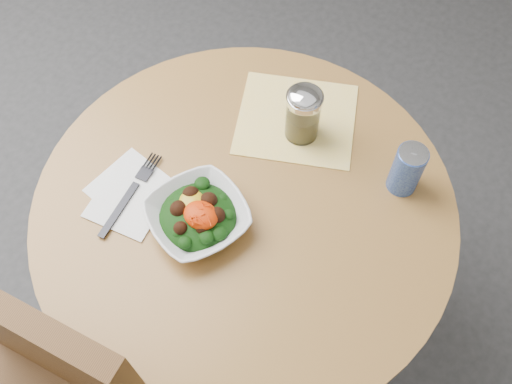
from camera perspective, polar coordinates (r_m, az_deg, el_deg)
ground at (r=1.89m, az=-0.78°, el=-12.27°), size 6.00×6.00×0.00m
table at (r=1.38m, az=-1.04°, el=-5.17°), size 0.90×0.90×0.75m
cloth_napkin at (r=1.33m, az=4.05°, el=7.30°), size 0.34×0.33×0.00m
paper_napkins at (r=1.24m, az=-12.53°, el=-0.20°), size 0.18×0.19×0.00m
salad_bowl at (r=1.16m, az=-5.84°, el=-2.39°), size 0.26×0.26×0.07m
fork at (r=1.24m, az=-12.31°, el=0.05°), size 0.05×0.23×0.00m
spice_shaker at (r=1.25m, az=4.73°, el=7.78°), size 0.08×0.08×0.14m
beverage_can at (r=1.22m, az=14.87°, el=2.20°), size 0.06×0.06×0.12m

